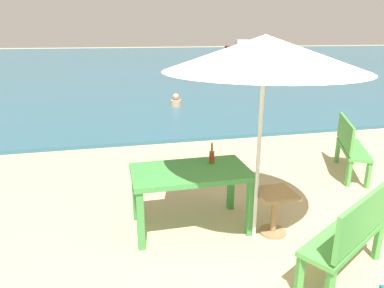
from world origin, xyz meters
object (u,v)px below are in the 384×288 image
Objects in this scene: bench_green_left at (353,231)px; patio_umbrella at (265,53)px; beer_bottle_amber at (212,156)px; picnic_table_green at (190,178)px; swimmer_person at (176,101)px; side_table_wood at (275,206)px; bench_green_right at (350,144)px; boat_cargo_ship at (244,49)px.

patio_umbrella is at bearing 122.79° from bench_green_left.
bench_green_left is (0.96, -1.47, -0.31)m from beer_bottle_amber.
beer_bottle_amber is at bearing 123.06° from bench_green_left.
patio_umbrella reaches higher than picnic_table_green.
patio_umbrella is at bearing -93.69° from swimmer_person.
patio_umbrella is at bearing -174.77° from side_table_wood.
side_table_wood is 2.51m from bench_green_right.
bench_green_right reaches higher than swimmer_person.
beer_bottle_amber is at bearing -161.37° from bench_green_right.
swimmer_person is 29.45m from boat_cargo_ship.
boat_cargo_ship reaches higher than swimmer_person.
side_table_wood is 0.44× the size of bench_green_right.
bench_green_right is (1.72, 2.38, 0.00)m from bench_green_left.
picnic_table_green is 1.15× the size of bench_green_left.
side_table_wood is 1.32× the size of swimmer_person.
beer_bottle_amber is 1.43m from patio_umbrella.
boat_cargo_ship reaches higher than beer_bottle_amber.
side_table_wood is at bearing -110.79° from boat_cargo_ship.
patio_umbrella is 36.52m from boat_cargo_ship.
boat_cargo_ship reaches higher than bench_green_right.
boat_cargo_ship is (13.17, 34.03, -1.48)m from patio_umbrella.
patio_umbrella is 4.26× the size of side_table_wood.
swimmer_person is (0.23, 7.44, -0.11)m from side_table_wood.
side_table_wood is at bearing -144.99° from bench_green_right.
beer_bottle_amber reaches higher than side_table_wood.
patio_umbrella is at bearing -147.67° from bench_green_right.
patio_umbrella is 3.15m from bench_green_right.
side_table_wood is at bearing -91.73° from swimmer_person.
beer_bottle_amber is 0.65× the size of swimmer_person.
bench_green_left is 2.97× the size of swimmer_person.
picnic_table_green is at bearing -152.62° from beer_bottle_amber.
picnic_table_green is 1.05m from side_table_wood.
bench_green_left and bench_green_right have the same top height.
picnic_table_green is 2.59× the size of side_table_wood.
boat_cargo_ship reaches higher than picnic_table_green.
bench_green_right is at bearing 54.12° from bench_green_left.
patio_umbrella is 0.54× the size of boat_cargo_ship.
patio_umbrella is 5.61× the size of swimmer_person.
patio_umbrella is 1.78m from side_table_wood.
boat_cargo_ship is (12.68, 26.57, 0.40)m from swimmer_person.
side_table_wood is at bearing 5.23° from patio_umbrella.
beer_bottle_amber is 2.84m from bench_green_right.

